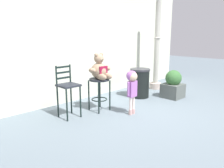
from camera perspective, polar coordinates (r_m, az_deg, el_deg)
name	(u,v)px	position (r m, az deg, el deg)	size (l,w,h in m)	color
ground_plane	(148,111)	(5.06, 9.09, -6.82)	(24.00, 24.00, 0.00)	slate
building_wall	(90,40)	(6.14, -5.62, 11.01)	(7.57, 0.30, 3.01)	beige
bar_stool_with_teddy	(99,87)	(4.94, -3.24, -0.83)	(0.44, 0.44, 0.72)	#23262F
teddy_bear	(100,69)	(4.84, -3.07, 3.68)	(0.54, 0.48, 0.56)	#9B7F65
child_walking	(132,83)	(4.68, 5.08, 0.27)	(0.29, 0.23, 0.93)	#C69B96
trash_bin	(140,83)	(6.07, 7.00, 0.28)	(0.52, 0.52, 0.77)	black
lamppost	(156,55)	(7.00, 11.13, 7.18)	(0.36, 0.36, 2.65)	#B09F94
bar_chair_empty	(68,88)	(4.60, -11.08, -0.98)	(0.38, 0.38, 1.05)	#23262F
planter_with_shrub	(173,85)	(6.19, 15.12, -0.25)	(0.49, 0.49, 0.74)	#525954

